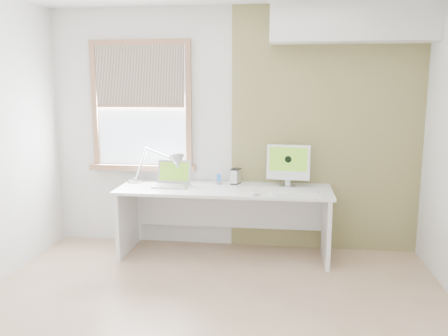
% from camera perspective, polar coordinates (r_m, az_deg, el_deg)
% --- Properties ---
extents(room, '(4.04, 3.54, 2.64)m').
position_cam_1_polar(room, '(3.37, -2.22, 1.87)').
color(room, tan).
rests_on(room, ground).
extents(accent_wall, '(2.00, 0.02, 2.60)m').
position_cam_1_polar(accent_wall, '(5.07, 12.31, 4.47)').
color(accent_wall, olive).
rests_on(accent_wall, room).
extents(soffit, '(1.60, 0.40, 0.42)m').
position_cam_1_polar(soffit, '(4.94, 15.42, 16.99)').
color(soffit, white).
rests_on(soffit, room).
extents(window, '(1.20, 0.14, 1.42)m').
position_cam_1_polar(window, '(5.24, -10.09, 7.41)').
color(window, '#926448').
rests_on(window, room).
extents(desk, '(2.20, 0.70, 0.73)m').
position_cam_1_polar(desk, '(4.93, 0.10, -4.51)').
color(desk, white).
rests_on(desk, room).
extents(desk_lamp, '(0.69, 0.28, 0.39)m').
position_cam_1_polar(desk_lamp, '(5.04, -6.70, 0.41)').
color(desk_lamp, '#B1B4B6').
rests_on(desk_lamp, desk).
extents(laptop, '(0.38, 0.31, 0.26)m').
position_cam_1_polar(laptop, '(4.96, -6.32, -1.41)').
color(laptop, '#B1B4B6').
rests_on(laptop, desk).
extents(phone_dock, '(0.08, 0.08, 0.13)m').
position_cam_1_polar(phone_dock, '(4.98, -0.62, -1.62)').
color(phone_dock, '#B1B4B6').
rests_on(phone_dock, desk).
extents(external_drive, '(0.11, 0.15, 0.17)m').
position_cam_1_polar(external_drive, '(5.01, 1.44, -1.01)').
color(external_drive, '#B1B4B6').
rests_on(external_drive, desk).
extents(imac, '(0.45, 0.16, 0.44)m').
position_cam_1_polar(imac, '(4.90, 7.86, 0.57)').
color(imac, '#B1B4B6').
rests_on(imac, desk).
extents(keyboard, '(0.48, 0.20, 0.02)m').
position_cam_1_polar(keyboard, '(4.57, 8.82, -3.16)').
color(keyboard, white).
rests_on(keyboard, desk).
extents(mouse, '(0.10, 0.13, 0.03)m').
position_cam_1_polar(mouse, '(4.54, 3.90, -3.08)').
color(mouse, white).
rests_on(mouse, desk).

